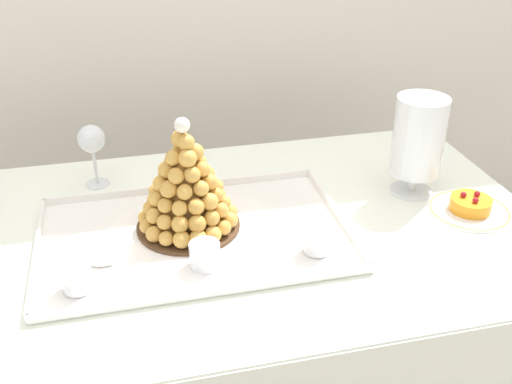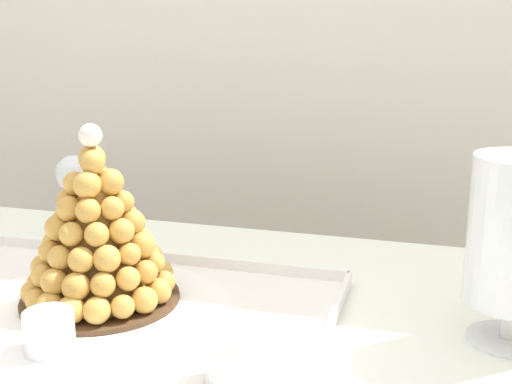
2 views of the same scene
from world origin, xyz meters
The scene contains 6 objects.
buffet_table centered at (0.00, 0.00, 0.65)m, with size 1.39×0.86×0.74m.
serving_tray centered at (-0.10, -0.03, 0.74)m, with size 0.67×0.43×0.02m.
croquembouche centered at (-0.11, 0.01, 0.85)m, with size 0.23×0.23×0.26m.
dessert_cup_mid_left centered at (-0.10, -0.14, 0.77)m, with size 0.06×0.06×0.05m.
dessert_cup_centre centered at (0.14, -0.15, 0.77)m, with size 0.06×0.06×0.05m.
wine_glass centered at (-0.31, 0.28, 0.86)m, with size 0.07×0.07×0.16m.
Camera 2 is at (0.36, -0.79, 1.15)m, focal length 46.54 mm.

